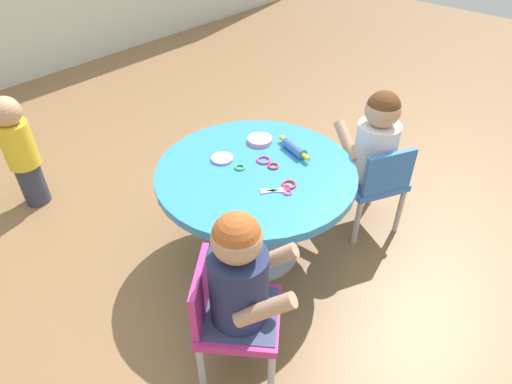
{
  "coord_description": "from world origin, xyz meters",
  "views": [
    {
      "loc": [
        -1.24,
        -1.1,
        1.68
      ],
      "look_at": [
        0.0,
        0.0,
        0.39
      ],
      "focal_mm": 31.34,
      "sensor_mm": 36.0,
      "label": 1
    }
  ],
  "objects_px": {
    "child_chair_right": "(374,181)",
    "craft_scissors": "(281,190)",
    "craft_table": "(256,190)",
    "seated_child_left": "(240,274)",
    "rolling_pin": "(294,148)",
    "toddler_standing": "(20,149)",
    "child_chair_left": "(230,314)",
    "seated_child_right": "(377,140)"
  },
  "relations": [
    {
      "from": "toddler_standing",
      "to": "child_chair_left",
      "type": "bearing_deg",
      "value": -89.47
    },
    {
      "from": "craft_scissors",
      "to": "child_chair_right",
      "type": "bearing_deg",
      "value": -13.14
    },
    {
      "from": "child_chair_left",
      "to": "rolling_pin",
      "type": "height_order",
      "value": "rolling_pin"
    },
    {
      "from": "child_chair_right",
      "to": "rolling_pin",
      "type": "relative_size",
      "value": 2.37
    },
    {
      "from": "seated_child_right",
      "to": "toddler_standing",
      "type": "relative_size",
      "value": 0.76
    },
    {
      "from": "rolling_pin",
      "to": "child_chair_left",
      "type": "bearing_deg",
      "value": -158.04
    },
    {
      "from": "seated_child_left",
      "to": "seated_child_right",
      "type": "relative_size",
      "value": 1.0
    },
    {
      "from": "child_chair_left",
      "to": "rolling_pin",
      "type": "relative_size",
      "value": 2.37
    },
    {
      "from": "toddler_standing",
      "to": "craft_table",
      "type": "bearing_deg",
      "value": -66.15
    },
    {
      "from": "seated_child_right",
      "to": "toddler_standing",
      "type": "xyz_separation_m",
      "value": [
        -1.12,
        1.53,
        -0.17
      ]
    },
    {
      "from": "seated_child_left",
      "to": "seated_child_right",
      "type": "height_order",
      "value": "same"
    },
    {
      "from": "child_chair_left",
      "to": "child_chair_right",
      "type": "height_order",
      "value": "same"
    },
    {
      "from": "child_chair_right",
      "to": "toddler_standing",
      "type": "bearing_deg",
      "value": 125.09
    },
    {
      "from": "craft_table",
      "to": "craft_scissors",
      "type": "height_order",
      "value": "craft_scissors"
    },
    {
      "from": "child_chair_right",
      "to": "seated_child_left",
      "type": "bearing_deg",
      "value": -176.9
    },
    {
      "from": "child_chair_right",
      "to": "seated_child_right",
      "type": "xyz_separation_m",
      "value": [
        0.02,
        0.04,
        0.23
      ]
    },
    {
      "from": "craft_table",
      "to": "seated_child_right",
      "type": "bearing_deg",
      "value": -26.81
    },
    {
      "from": "seated_child_left",
      "to": "child_chair_left",
      "type": "bearing_deg",
      "value": 126.17
    },
    {
      "from": "craft_table",
      "to": "child_chair_right",
      "type": "height_order",
      "value": "child_chair_right"
    },
    {
      "from": "craft_table",
      "to": "seated_child_left",
      "type": "relative_size",
      "value": 1.8
    },
    {
      "from": "seated_child_right",
      "to": "craft_scissors",
      "type": "height_order",
      "value": "seated_child_right"
    },
    {
      "from": "toddler_standing",
      "to": "rolling_pin",
      "type": "bearing_deg",
      "value": -58.79
    },
    {
      "from": "child_chair_left",
      "to": "seated_child_left",
      "type": "height_order",
      "value": "seated_child_left"
    },
    {
      "from": "seated_child_left",
      "to": "toddler_standing",
      "type": "distance_m",
      "value": 1.64
    },
    {
      "from": "toddler_standing",
      "to": "craft_scissors",
      "type": "distance_m",
      "value": 1.52
    },
    {
      "from": "seated_child_left",
      "to": "rolling_pin",
      "type": "bearing_deg",
      "value": 24.68
    },
    {
      "from": "craft_table",
      "to": "seated_child_right",
      "type": "height_order",
      "value": "seated_child_right"
    },
    {
      "from": "seated_child_right",
      "to": "rolling_pin",
      "type": "bearing_deg",
      "value": 144.08
    },
    {
      "from": "seated_child_left",
      "to": "child_chair_right",
      "type": "bearing_deg",
      "value": 3.1
    },
    {
      "from": "child_chair_left",
      "to": "craft_scissors",
      "type": "xyz_separation_m",
      "value": [
        0.49,
        0.17,
        0.22
      ]
    },
    {
      "from": "craft_table",
      "to": "rolling_pin",
      "type": "bearing_deg",
      "value": -10.08
    },
    {
      "from": "seated_child_left",
      "to": "toddler_standing",
      "type": "xyz_separation_m",
      "value": [
        -0.04,
        1.63,
        -0.17
      ]
    },
    {
      "from": "seated_child_right",
      "to": "child_chair_right",
      "type": "bearing_deg",
      "value": -117.27
    },
    {
      "from": "seated_child_right",
      "to": "child_chair_left",
      "type": "bearing_deg",
      "value": -176.85
    },
    {
      "from": "child_chair_right",
      "to": "seated_child_right",
      "type": "bearing_deg",
      "value": 62.73
    },
    {
      "from": "child_chair_right",
      "to": "craft_scissors",
      "type": "bearing_deg",
      "value": 166.86
    },
    {
      "from": "craft_table",
      "to": "child_chair_left",
      "type": "bearing_deg",
      "value": -146.94
    },
    {
      "from": "craft_table",
      "to": "seated_child_right",
      "type": "distance_m",
      "value": 0.65
    },
    {
      "from": "child_chair_left",
      "to": "toddler_standing",
      "type": "bearing_deg",
      "value": 90.53
    },
    {
      "from": "child_chair_right",
      "to": "craft_scissors",
      "type": "relative_size",
      "value": 4.0
    },
    {
      "from": "rolling_pin",
      "to": "craft_table",
      "type": "bearing_deg",
      "value": 169.92
    },
    {
      "from": "craft_table",
      "to": "rolling_pin",
      "type": "height_order",
      "value": "rolling_pin"
    }
  ]
}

